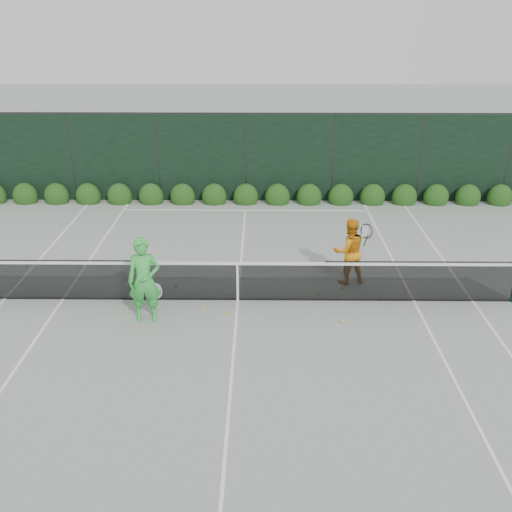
{
  "coord_description": "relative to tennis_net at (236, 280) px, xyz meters",
  "views": [
    {
      "loc": [
        0.54,
        -11.8,
        6.33
      ],
      "look_at": [
        0.42,
        0.3,
        1.0
      ],
      "focal_mm": 40.0,
      "sensor_mm": 36.0,
      "label": 1
    }
  ],
  "objects": [
    {
      "name": "tennis_balls",
      "position": [
        0.27,
        -0.17,
        -0.5
      ],
      "size": [
        5.02,
        1.78,
        0.07
      ],
      "color": "#ABD62F",
      "rests_on": "ground"
    },
    {
      "name": "court_lines",
      "position": [
        0.02,
        0.0,
        -0.53
      ],
      "size": [
        11.03,
        23.83,
        0.01
      ],
      "color": "white",
      "rests_on": "ground"
    },
    {
      "name": "hedge_row",
      "position": [
        0.02,
        7.15,
        -0.3
      ],
      "size": [
        31.66,
        0.65,
        0.94
      ],
      "color": "#193C10",
      "rests_on": "ground"
    },
    {
      "name": "tennis_net",
      "position": [
        0.0,
        0.0,
        0.0
      ],
      "size": [
        12.9,
        0.1,
        1.07
      ],
      "color": "black",
      "rests_on": "ground"
    },
    {
      "name": "player_woman",
      "position": [
        -1.92,
        -0.92,
        0.43
      ],
      "size": [
        0.74,
        0.53,
        1.92
      ],
      "rotation": [
        0.0,
        0.0,
        0.11
      ],
      "color": "green",
      "rests_on": "ground"
    },
    {
      "name": "ground",
      "position": [
        0.02,
        0.0,
        -0.53
      ],
      "size": [
        80.0,
        80.0,
        0.0
      ],
      "primitive_type": "plane",
      "color": "gray",
      "rests_on": "ground"
    },
    {
      "name": "player_man",
      "position": [
        2.71,
        0.99,
        0.31
      ],
      "size": [
        0.95,
        0.79,
        1.68
      ],
      "rotation": [
        0.0,
        0.0,
        3.35
      ],
      "color": "orange",
      "rests_on": "ground"
    },
    {
      "name": "windscreen_fence",
      "position": [
        0.02,
        -2.71,
        0.98
      ],
      "size": [
        32.0,
        21.07,
        3.06
      ],
      "color": "black",
      "rests_on": "ground"
    }
  ]
}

